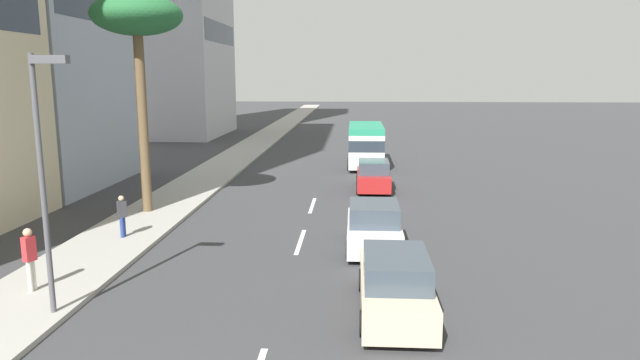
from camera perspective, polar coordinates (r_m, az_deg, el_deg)
name	(u,v)px	position (r m, az deg, el deg)	size (l,w,h in m)	color
ground_plane	(325,169)	(38.01, 0.48, 1.15)	(198.00, 198.00, 0.00)	#38383A
sidewalk_right	(223,166)	(38.98, -9.73, 1.35)	(162.00, 3.23, 0.15)	#9E9B93
lane_stripe_mid	(300,242)	(21.42, -1.98, -6.20)	(3.20, 0.16, 0.01)	silver
lane_stripe_far	(312,205)	(27.25, -0.77, -2.56)	(3.20, 0.16, 0.01)	silver
car_lead	(395,284)	(15.15, 7.56, -10.36)	(4.71, 1.86, 1.66)	beige
minibus_second	(366,144)	(39.00, 4.62, 3.67)	(6.60, 2.42, 2.83)	silver
car_third	(374,227)	(20.42, 5.41, -4.75)	(4.08, 1.93, 1.71)	silver
car_fourth	(373,176)	(30.87, 5.37, 0.40)	(4.03, 1.82, 1.65)	#A51E1E
pedestrian_near_lamp	(122,214)	(22.54, -19.25, -3.29)	(0.36, 0.39, 1.59)	navy
pedestrian_mid_block	(30,256)	(17.95, -27.14, -6.82)	(0.38, 0.33, 1.82)	beige
palm_tree	(137,21)	(26.13, -17.90, 14.96)	(3.84, 3.84, 9.38)	brown
street_lamp	(44,156)	(15.44, -25.95, 2.15)	(0.24, 0.97, 6.52)	#4C4C51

